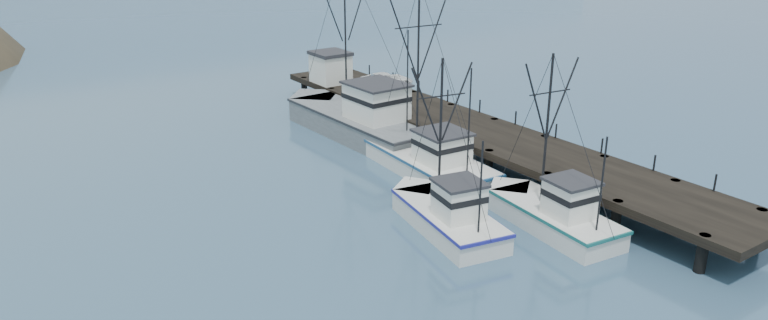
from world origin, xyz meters
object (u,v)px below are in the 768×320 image
Objects in this scene: pier at (468,129)px; trawler_far at (426,160)px; pickup_truck at (386,80)px; trawler_mid at (446,215)px; trawler_near at (551,214)px; work_vessel at (359,119)px; pier_shed at (331,67)px.

trawler_far is (-5.04, -1.55, -0.87)m from pier.
trawler_mid is at bearing 164.69° from pickup_truck.
trawler_far is at bearing 91.41° from trawler_near.
trawler_far is 0.74× the size of work_vessel.
trawler_near is at bearing -91.14° from work_vessel.
pier_shed is (2.87, 9.06, 2.19)m from work_vessel.
trawler_mid is 8.88m from trawler_far.
trawler_mid is 24.32m from pickup_truck.
trawler_mid is 17.79m from work_vessel.
trawler_mid is (-9.64, -9.15, -0.87)m from pier.
trawler_mid is 3.04× the size of pier_shed.
work_vessel is at bearing 88.86° from trawler_near.
trawler_mid is 0.57× the size of work_vessel.
trawler_far is 2.67× the size of pickup_truck.
trawler_far reaches higher than trawler_mid.
work_vessel is at bearing 85.93° from trawler_far.
trawler_mid reaches higher than pier.
pickup_truck is (1.45, 12.42, 0.97)m from pier.
pier_shed reaches higher than pickup_truck.
trawler_far reaches higher than pickup_truck.
pickup_truck is (6.49, 13.97, 1.84)m from trawler_far.
pier is at bearing 17.14° from trawler_far.
trawler_near reaches higher than trawler_mid.
pier_shed is at bearing 83.62° from trawler_near.
trawler_mid is at bearing 146.51° from trawler_near.
pier is at bearing -84.93° from pier_shed.
pier is 17.05m from pier_shed.
trawler_near is 3.11× the size of pier_shed.
trawler_near is 29.57m from pier_shed.
pier_shed is at bearing 72.40° from work_vessel.
pier is 13.75× the size of pier_shed.
pier is 4.42× the size of trawler_near.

